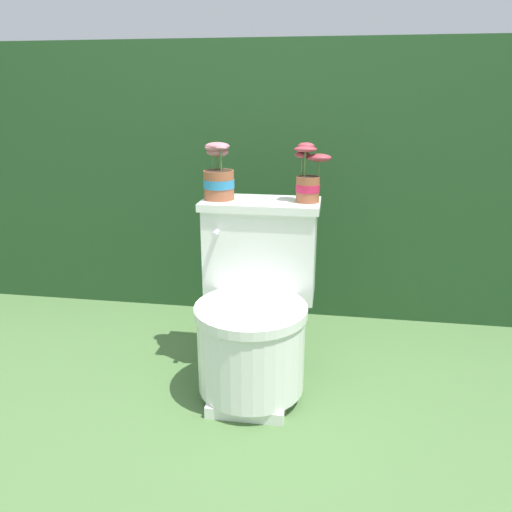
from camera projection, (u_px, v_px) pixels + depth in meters
ground_plane at (240, 401)px, 1.92m from camera, size 12.00×12.00×0.00m
hedge_backdrop at (279, 172)px, 2.89m from camera, size 3.81×0.88×1.37m
toilet at (255, 309)px, 1.94m from camera, size 0.46×0.57×0.73m
potted_plant_left at (218, 177)px, 1.95m from camera, size 0.12×0.12×0.22m
potted_plant_midleft at (309, 178)px, 1.90m from camera, size 0.14×0.10×0.22m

